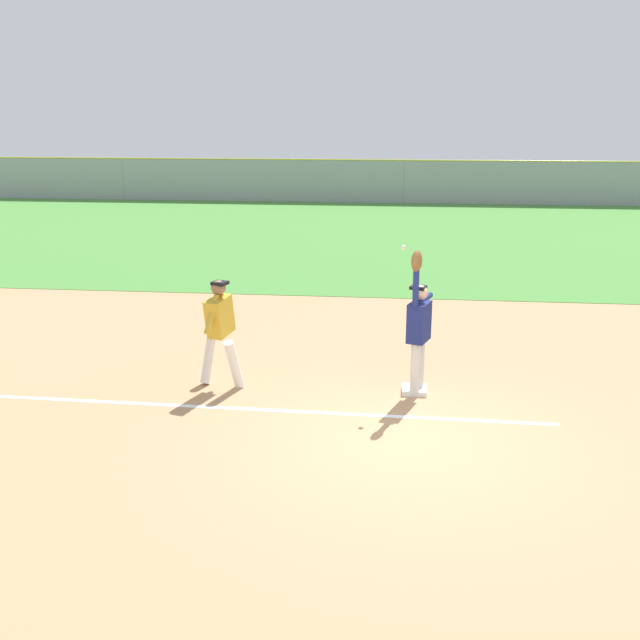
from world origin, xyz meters
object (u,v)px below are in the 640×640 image
(parked_car_tan, at_px, (354,181))
(parked_car_silver, at_px, (457,181))
(parked_car_black, at_px, (564,182))
(baseball, at_px, (403,248))
(first_base, at_px, (414,390))
(fielder, at_px, (419,324))
(parked_car_red, at_px, (252,180))
(runner, at_px, (220,326))

(parked_car_tan, relative_size, parked_car_silver, 1.00)
(parked_car_black, bearing_deg, baseball, -101.31)
(first_base, height_order, parked_car_black, parked_car_black)
(fielder, height_order, parked_car_tan, fielder)
(parked_car_tan, xyz_separation_m, parked_car_black, (10.81, 0.62, 0.00))
(parked_car_red, height_order, parked_car_silver, same)
(fielder, relative_size, parked_car_red, 0.51)
(first_base, relative_size, parked_car_red, 0.08)
(parked_car_silver, bearing_deg, parked_car_black, 0.39)
(parked_car_black, bearing_deg, parked_car_red, -174.54)
(first_base, height_order, runner, runner)
(runner, xyz_separation_m, parked_car_red, (-5.22, 28.71, -0.32))
(parked_car_red, bearing_deg, parked_car_tan, -1.17)
(baseball, bearing_deg, parked_car_silver, 84.31)
(parked_car_tan, bearing_deg, parked_car_red, 177.90)
(first_base, xyz_separation_m, fielder, (0.03, -0.05, 1.08))
(first_base, relative_size, parked_car_tan, 0.08)
(parked_car_red, height_order, parked_car_black, same)
(fielder, distance_m, parked_car_tan, 28.41)
(baseball, bearing_deg, first_base, -13.22)
(first_base, xyz_separation_m, parked_car_silver, (2.65, 29.03, 0.63))
(parked_car_black, bearing_deg, first_base, -100.85)
(runner, xyz_separation_m, baseball, (2.79, 0.10, 1.26))
(first_base, bearing_deg, parked_car_red, 106.06)
(parked_car_silver, bearing_deg, parked_car_red, -175.65)
(parked_car_red, relative_size, parked_car_black, 0.99)
(first_base, relative_size, parked_car_silver, 0.08)
(fielder, xyz_separation_m, parked_car_black, (8.07, 28.90, -0.45))
(runner, distance_m, parked_car_red, 29.18)
(parked_car_red, bearing_deg, parked_car_black, 4.03)
(parked_car_tan, bearing_deg, baseball, -82.51)
(parked_car_tan, distance_m, parked_car_silver, 5.43)
(baseball, relative_size, parked_car_tan, 0.02)
(fielder, height_order, parked_car_red, fielder)
(runner, bearing_deg, parked_car_tan, 107.22)
(parked_car_red, bearing_deg, fielder, -70.53)
(parked_car_red, bearing_deg, runner, -76.30)
(parked_car_black, bearing_deg, runner, -106.23)
(first_base, bearing_deg, fielder, -62.77)
(parked_car_red, relative_size, parked_car_silver, 1.01)
(runner, bearing_deg, baseball, 19.92)
(parked_car_tan, relative_size, parked_car_black, 0.99)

